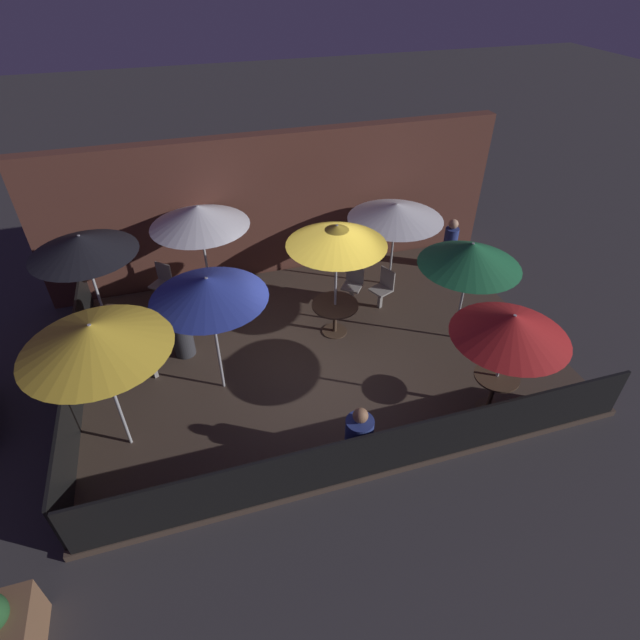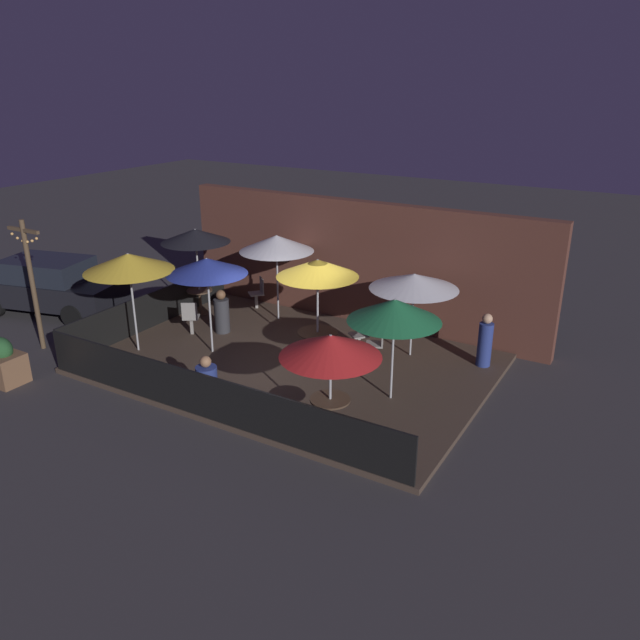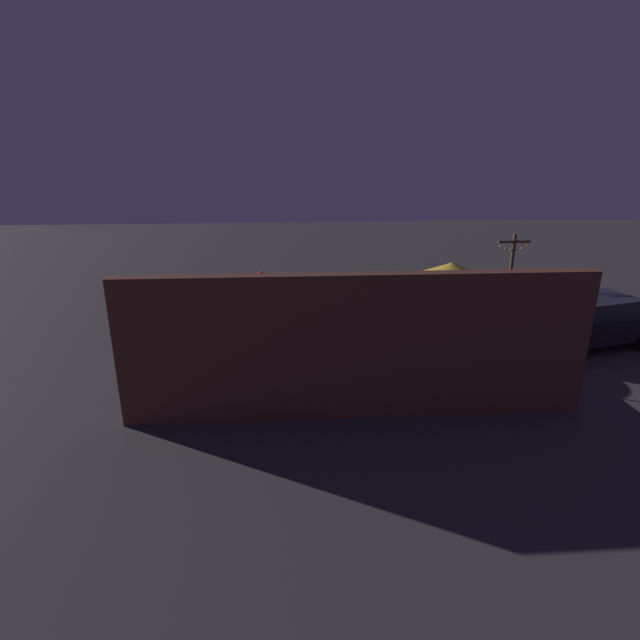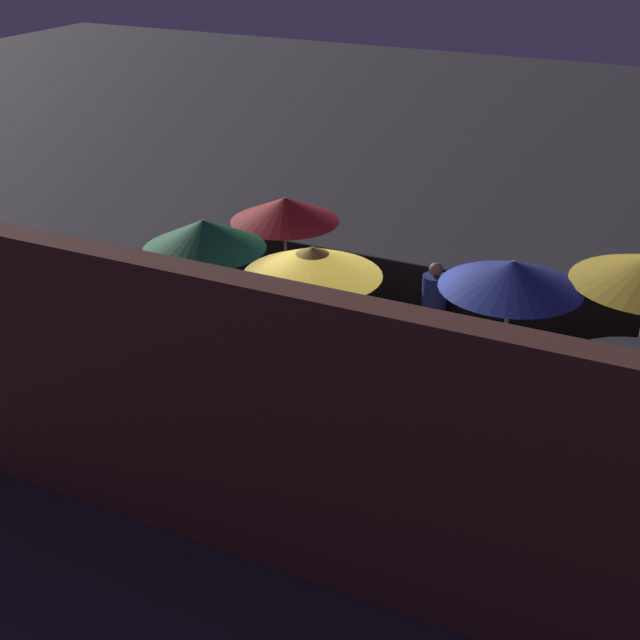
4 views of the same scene
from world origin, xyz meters
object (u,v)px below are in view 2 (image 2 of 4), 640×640
patio_umbrella_6 (395,310)px  parked_car_0 (49,285)px  patio_umbrella_3 (414,281)px  patron_1 (222,314)px  dining_table_2 (318,337)px  patio_chair_3 (361,333)px  patio_umbrella_0 (195,236)px  patron_2 (485,342)px  dining_table_0 (200,295)px  planter_box (2,363)px  patio_chair_0 (258,292)px  patio_chair_1 (191,317)px  patron_0 (207,386)px  patio_umbrella_7 (129,262)px  patio_chair_2 (377,343)px  patio_umbrella_1 (330,346)px  patio_umbrella_4 (207,266)px  patio_umbrella_2 (318,268)px  light_post (31,278)px  patio_umbrella_5 (277,243)px  dining_table_1 (330,407)px

patio_umbrella_6 → parked_car_0: 10.89m
patio_umbrella_3 → patron_1: size_ratio=1.81×
dining_table_2 → patio_chair_3: (0.71, 0.88, -0.05)m
patio_umbrella_0 → parked_car_0: size_ratio=0.54×
patio_chair_3 → patron_2: 2.92m
dining_table_0 → planter_box: bearing=-102.1°
patio_chair_0 → parked_car_0: (-5.16, -3.13, 0.24)m
patio_chair_1 → patron_0: (2.96, -2.84, 0.00)m
patio_umbrella_7 → patio_chair_2: patio_umbrella_7 is taller
patio_umbrella_1 → patio_chair_2: (-0.64, 3.37, -1.33)m
patio_umbrella_4 → parked_car_0: size_ratio=0.52×
dining_table_0 → patron_1: bearing=-28.2°
patio_umbrella_3 → parked_car_0: bearing=-167.6°
dining_table_0 → patio_umbrella_6: bearing=-15.2°
patio_chair_1 → patio_chair_3: bearing=-105.8°
patio_umbrella_2 → patio_chair_0: size_ratio=2.74×
dining_table_0 → patron_0: (3.78, -4.16, -0.05)m
patio_umbrella_4 → patron_1: bearing=117.5°
patron_0 → patio_umbrella_0: bearing=131.4°
patio_chair_2 → dining_table_2: bearing=0.0°
patio_chair_0 → patio_chair_2: size_ratio=0.98×
patio_umbrella_6 → dining_table_0: patio_umbrella_6 is taller
patio_umbrella_6 → light_post: bearing=-168.1°
patio_umbrella_5 → patron_0: bearing=-71.6°
patio_umbrella_4 → patio_chair_1: size_ratio=2.56×
patio_umbrella_6 → patio_chair_0: bearing=151.2°
patio_umbrella_2 → patron_0: 3.72m
patio_umbrella_0 → parked_car_0: patio_umbrella_0 is taller
dining_table_0 → patio_chair_2: patio_chair_2 is taller
dining_table_1 → patron_2: bearing=70.7°
patron_1 → patio_umbrella_2: bearing=-109.4°
patio_chair_1 → patio_umbrella_7: bearing=129.1°
light_post → patio_umbrella_3: bearing=26.3°
patio_umbrella_6 → patron_0: patio_umbrella_6 is taller
patio_umbrella_2 → patio_chair_3: 2.09m
patio_chair_1 → patio_chair_3: 4.52m
patio_chair_1 → parked_car_0: (-4.87, -0.55, 0.22)m
patio_umbrella_0 → patron_0: (3.78, -4.16, -1.77)m
planter_box → dining_table_0: bearing=77.9°
patio_chair_2 → dining_table_0: bearing=-27.3°
light_post → patio_umbrella_1: bearing=-0.4°
patio_umbrella_4 → patron_2: size_ratio=1.85×
patio_umbrella_6 → dining_table_1: patio_umbrella_6 is taller
patio_chair_1 → patron_1: 0.81m
patio_chair_2 → patron_1: (-4.36, -0.36, 0.01)m
patio_chair_1 → patio_umbrella_3: bearing=-104.3°
patio_umbrella_0 → patio_umbrella_5: 2.27m
patio_chair_0 → patron_1: patron_1 is taller
patio_umbrella_4 → dining_table_0: patio_umbrella_4 is taller
patio_umbrella_4 → dining_table_2: 3.09m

